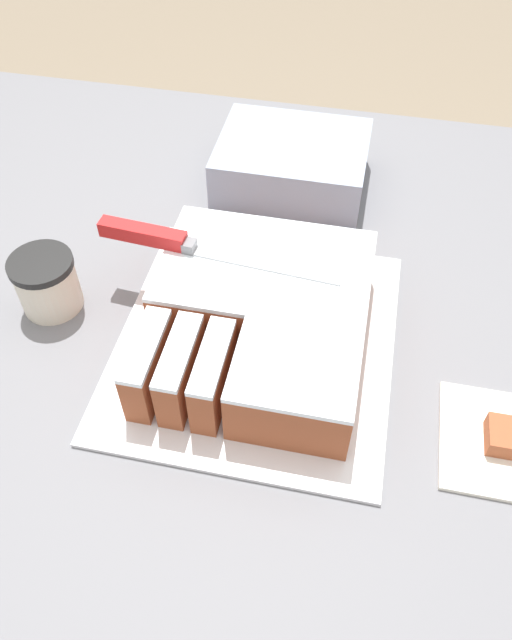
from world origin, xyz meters
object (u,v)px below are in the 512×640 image
(cake, at_px, (261,317))
(storage_box, at_px, (292,164))
(coffee_cup, at_px, (47,283))
(knife, at_px, (163,240))
(cake_board, at_px, (256,342))
(brownie, at_px, (507,437))

(cake, distance_m, storage_box, 0.35)
(cake, height_order, storage_box, cake)
(cake, distance_m, coffee_cup, 0.31)
(knife, distance_m, storage_box, 0.32)
(cake_board, relative_size, cake, 1.28)
(cake_board, distance_m, coffee_cup, 0.30)
(knife, relative_size, brownie, 7.21)
(cake, bearing_deg, coffee_cup, 178.81)
(brownie, bearing_deg, coffee_cup, 170.47)
(cake_board, height_order, storage_box, storage_box)
(cake, bearing_deg, brownie, -17.19)
(cake_board, height_order, brownie, brownie)
(knife, height_order, brownie, knife)
(cake, bearing_deg, knife, 156.36)
(cake_board, xyz_separation_m, storage_box, (-0.01, 0.36, 0.04))
(cake, height_order, knife, knife)
(brownie, height_order, storage_box, storage_box)
(cake_board, height_order, knife, knife)
(coffee_cup, xyz_separation_m, brownie, (0.62, -0.10, -0.02))
(cake_board, relative_size, storage_box, 1.64)
(brownie, xyz_separation_m, storage_box, (-0.34, 0.45, 0.02))
(cake, relative_size, coffee_cup, 3.53)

